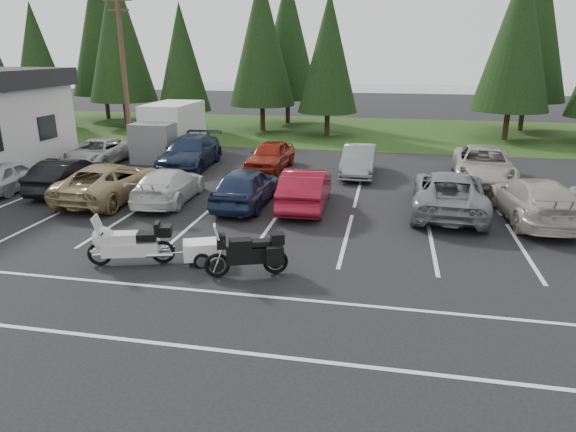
{
  "coord_description": "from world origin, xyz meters",
  "views": [
    {
      "loc": [
        4.39,
        -14.63,
        5.84
      ],
      "look_at": [
        1.58,
        -0.5,
        1.15
      ],
      "focal_mm": 32.0,
      "sensor_mm": 36.0,
      "label": 1
    }
  ],
  "objects_px": {
    "box_truck": "(167,131)",
    "car_far_4": "(483,165)",
    "car_near_1": "(68,175)",
    "car_far_2": "(270,155)",
    "car_near_4": "(246,186)",
    "car_near_0": "(10,176)",
    "touring_motorcycle": "(130,240)",
    "car_far_0": "(97,152)",
    "car_near_6": "(449,192)",
    "car_near_2": "(110,181)",
    "car_far_3": "(359,161)",
    "car_far_1": "(190,152)",
    "utility_pole": "(124,71)",
    "adventure_motorcycle": "(246,249)",
    "car_near_7": "(535,200)",
    "car_near_5": "(306,188)",
    "cargo_trailer": "(201,252)",
    "car_near_3": "(169,185)"
  },
  "relations": [
    {
      "from": "box_truck",
      "to": "car_far_4",
      "type": "xyz_separation_m",
      "value": [
        16.69,
        -2.71,
        -0.66
      ]
    },
    {
      "from": "car_near_1",
      "to": "car_far_2",
      "type": "height_order",
      "value": "car_far_2"
    },
    {
      "from": "car_near_1",
      "to": "car_near_4",
      "type": "distance_m",
      "value": 8.06
    },
    {
      "from": "car_near_0",
      "to": "touring_motorcycle",
      "type": "relative_size",
      "value": 1.44
    },
    {
      "from": "car_far_0",
      "to": "car_near_6",
      "type": "bearing_deg",
      "value": -19.34
    },
    {
      "from": "car_near_2",
      "to": "car_far_3",
      "type": "relative_size",
      "value": 1.24
    },
    {
      "from": "car_near_0",
      "to": "car_far_1",
      "type": "xyz_separation_m",
      "value": [
        5.9,
        5.91,
        0.14
      ]
    },
    {
      "from": "car_far_3",
      "to": "car_far_4",
      "type": "height_order",
      "value": "car_far_4"
    },
    {
      "from": "utility_pole",
      "to": "car_near_6",
      "type": "distance_m",
      "value": 18.67
    },
    {
      "from": "car_near_0",
      "to": "car_far_0",
      "type": "relative_size",
      "value": 0.8
    },
    {
      "from": "car_near_6",
      "to": "adventure_motorcycle",
      "type": "distance_m",
      "value": 9.08
    },
    {
      "from": "car_far_2",
      "to": "car_far_4",
      "type": "distance_m",
      "value": 10.19
    },
    {
      "from": "car_near_4",
      "to": "car_near_0",
      "type": "bearing_deg",
      "value": 0.52
    },
    {
      "from": "utility_pole",
      "to": "car_near_2",
      "type": "distance_m",
      "value": 9.77
    },
    {
      "from": "car_near_7",
      "to": "car_far_2",
      "type": "bearing_deg",
      "value": -33.62
    },
    {
      "from": "car_near_5",
      "to": "adventure_motorcycle",
      "type": "xyz_separation_m",
      "value": [
        -0.53,
        -6.55,
        -0.01
      ]
    },
    {
      "from": "cargo_trailer",
      "to": "car_near_4",
      "type": "bearing_deg",
      "value": 71.05
    },
    {
      "from": "box_truck",
      "to": "car_far_2",
      "type": "relative_size",
      "value": 1.32
    },
    {
      "from": "car_near_2",
      "to": "adventure_motorcycle",
      "type": "height_order",
      "value": "adventure_motorcycle"
    },
    {
      "from": "box_truck",
      "to": "car_near_5",
      "type": "distance_m",
      "value": 12.53
    },
    {
      "from": "car_near_2",
      "to": "car_near_5",
      "type": "distance_m",
      "value": 7.96
    },
    {
      "from": "car_near_4",
      "to": "car_far_3",
      "type": "distance_m",
      "value": 7.2
    },
    {
      "from": "car_near_5",
      "to": "car_far_1",
      "type": "relative_size",
      "value": 0.85
    },
    {
      "from": "car_near_2",
      "to": "car_far_1",
      "type": "bearing_deg",
      "value": -97.37
    },
    {
      "from": "car_near_6",
      "to": "car_far_2",
      "type": "bearing_deg",
      "value": -31.8
    },
    {
      "from": "car_far_0",
      "to": "touring_motorcycle",
      "type": "distance_m",
      "value": 14.39
    },
    {
      "from": "car_far_3",
      "to": "car_far_2",
      "type": "bearing_deg",
      "value": 175.67
    },
    {
      "from": "car_near_0",
      "to": "car_near_5",
      "type": "relative_size",
      "value": 0.83
    },
    {
      "from": "car_far_4",
      "to": "car_near_0",
      "type": "bearing_deg",
      "value": -159.94
    },
    {
      "from": "car_near_5",
      "to": "car_near_7",
      "type": "height_order",
      "value": "car_near_7"
    },
    {
      "from": "box_truck",
      "to": "car_near_7",
      "type": "xyz_separation_m",
      "value": [
        17.56,
        -8.36,
        -0.68
      ]
    },
    {
      "from": "car_far_0",
      "to": "touring_motorcycle",
      "type": "height_order",
      "value": "touring_motorcycle"
    },
    {
      "from": "car_far_2",
      "to": "car_near_1",
      "type": "bearing_deg",
      "value": -137.59
    },
    {
      "from": "car_near_5",
      "to": "cargo_trailer",
      "type": "xyz_separation_m",
      "value": [
        -2.04,
        -5.96,
        -0.44
      ]
    },
    {
      "from": "car_near_2",
      "to": "car_far_0",
      "type": "xyz_separation_m",
      "value": [
        -4.09,
        5.89,
        -0.08
      ]
    },
    {
      "from": "utility_pole",
      "to": "car_near_1",
      "type": "height_order",
      "value": "utility_pole"
    },
    {
      "from": "car_far_3",
      "to": "car_far_4",
      "type": "relative_size",
      "value": 0.76
    },
    {
      "from": "car_near_0",
      "to": "cargo_trailer",
      "type": "xyz_separation_m",
      "value": [
        10.84,
        -5.88,
        -0.33
      ]
    },
    {
      "from": "car_near_1",
      "to": "car_near_5",
      "type": "height_order",
      "value": "car_near_5"
    },
    {
      "from": "car_near_4",
      "to": "car_far_1",
      "type": "bearing_deg",
      "value": -51.07
    },
    {
      "from": "car_far_0",
      "to": "touring_motorcycle",
      "type": "relative_size",
      "value": 1.79
    },
    {
      "from": "car_near_7",
      "to": "cargo_trailer",
      "type": "height_order",
      "value": "car_near_7"
    },
    {
      "from": "car_near_1",
      "to": "adventure_motorcycle",
      "type": "xyz_separation_m",
      "value": [
        9.83,
        -6.88,
        0.04
      ]
    },
    {
      "from": "car_far_2",
      "to": "car_near_3",
      "type": "bearing_deg",
      "value": -107.98
    },
    {
      "from": "box_truck",
      "to": "car_near_1",
      "type": "bearing_deg",
      "value": -97.25
    },
    {
      "from": "car_near_6",
      "to": "adventure_motorcycle",
      "type": "xyz_separation_m",
      "value": [
        -5.86,
        -6.93,
        -0.02
      ]
    },
    {
      "from": "car_far_2",
      "to": "touring_motorcycle",
      "type": "distance_m",
      "value": 12.65
    },
    {
      "from": "car_near_3",
      "to": "car_near_5",
      "type": "relative_size",
      "value": 0.99
    },
    {
      "from": "car_far_3",
      "to": "cargo_trailer",
      "type": "distance_m",
      "value": 12.32
    },
    {
      "from": "car_far_3",
      "to": "car_near_6",
      "type": "bearing_deg",
      "value": -55.45
    }
  ]
}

